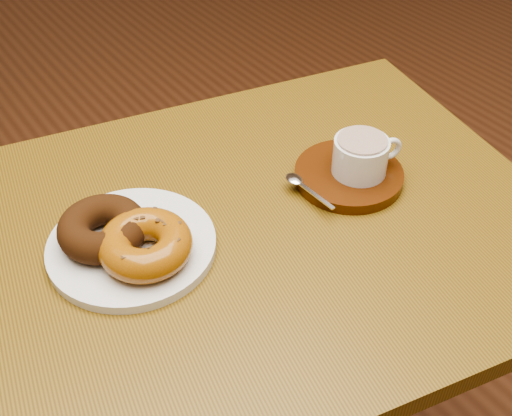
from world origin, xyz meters
TOP-DOWN VIEW (x-y plane):
  - cafe_table at (-0.18, -0.10)m, footprint 0.99×0.81m
  - donut_plate at (-0.33, -0.05)m, footprint 0.29×0.29m
  - donut_cinnamon at (-0.36, -0.03)m, footprint 0.12×0.12m
  - donut_caramel at (-0.33, -0.09)m, footprint 0.17×0.17m
  - saucer at (0.00, -0.10)m, footprint 0.18×0.18m
  - coffee_cup at (0.02, -0.11)m, footprint 0.11×0.08m
  - teaspoon at (-0.08, -0.08)m, footprint 0.02×0.10m

SIDE VIEW (x-z plane):
  - cafe_table at x=-0.18m, z-range 0.28..1.10m
  - donut_plate at x=-0.33m, z-range 0.82..0.83m
  - saucer at x=0.00m, z-range 0.82..0.84m
  - teaspoon at x=-0.08m, z-range 0.84..0.84m
  - donut_cinnamon at x=-0.36m, z-range 0.83..0.88m
  - donut_caramel at x=-0.33m, z-range 0.83..0.88m
  - coffee_cup at x=0.02m, z-range 0.84..0.89m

